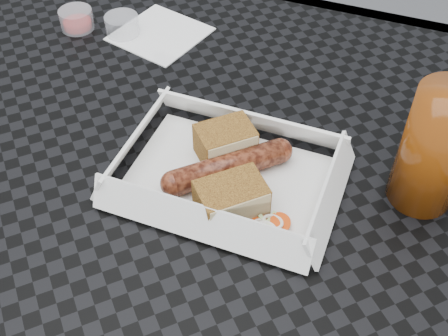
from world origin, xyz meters
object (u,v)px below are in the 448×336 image
patio_table (150,181)px  food_tray (227,179)px  bratwurst (228,167)px  drink_glass (435,149)px

patio_table → food_tray: 0.14m
food_tray → bratwurst: size_ratio=1.79×
food_tray → drink_glass: drink_glass is taller
food_tray → drink_glass: size_ratio=1.53×
bratwurst → food_tray: bearing=-85.4°
food_tray → bratwurst: bratwurst is taller
bratwurst → drink_glass: (0.21, 0.05, 0.05)m
patio_table → drink_glass: drink_glass is taller
patio_table → bratwurst: (0.12, -0.02, 0.09)m
patio_table → food_tray: bearing=-12.0°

